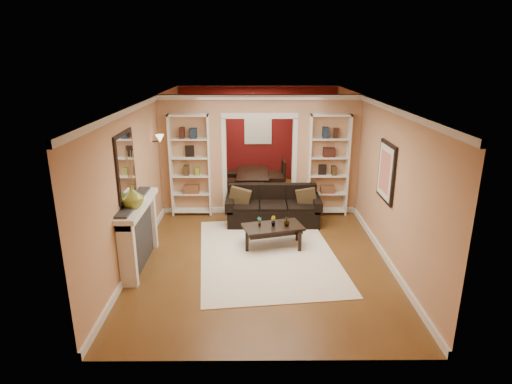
{
  "coord_description": "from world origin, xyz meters",
  "views": [
    {
      "loc": [
        -0.14,
        -8.29,
        3.52
      ],
      "look_at": [
        -0.09,
        -0.8,
        1.11
      ],
      "focal_mm": 30.0,
      "sensor_mm": 36.0,
      "label": 1
    }
  ],
  "objects_px": {
    "sofa": "(273,206)",
    "bookshelf_left": "(190,166)",
    "coffee_table": "(273,236)",
    "bookshelf_right": "(328,165)",
    "fireplace": "(140,234)",
    "dining_table": "(254,182)"
  },
  "relations": [
    {
      "from": "sofa",
      "to": "coffee_table",
      "type": "bearing_deg",
      "value": -92.57
    },
    {
      "from": "sofa",
      "to": "fireplace",
      "type": "distance_m",
      "value": 3.08
    },
    {
      "from": "sofa",
      "to": "fireplace",
      "type": "relative_size",
      "value": 1.2
    },
    {
      "from": "sofa",
      "to": "bookshelf_right",
      "type": "relative_size",
      "value": 0.89
    },
    {
      "from": "coffee_table",
      "to": "bookshelf_right",
      "type": "distance_m",
      "value": 2.4
    },
    {
      "from": "sofa",
      "to": "bookshelf_right",
      "type": "bearing_deg",
      "value": 24.68
    },
    {
      "from": "coffee_table",
      "to": "dining_table",
      "type": "height_order",
      "value": "dining_table"
    },
    {
      "from": "coffee_table",
      "to": "sofa",
      "type": "bearing_deg",
      "value": 72.09
    },
    {
      "from": "fireplace",
      "to": "dining_table",
      "type": "relative_size",
      "value": 1.13
    },
    {
      "from": "sofa",
      "to": "bookshelf_left",
      "type": "xyz_separation_m",
      "value": [
        -1.84,
        0.58,
        0.75
      ]
    },
    {
      "from": "bookshelf_right",
      "to": "fireplace",
      "type": "relative_size",
      "value": 1.35
    },
    {
      "from": "sofa",
      "to": "bookshelf_right",
      "type": "distance_m",
      "value": 1.58
    },
    {
      "from": "sofa",
      "to": "bookshelf_right",
      "type": "xyz_separation_m",
      "value": [
        1.26,
        0.58,
        0.75
      ]
    },
    {
      "from": "bookshelf_right",
      "to": "dining_table",
      "type": "bearing_deg",
      "value": 134.55
    },
    {
      "from": "bookshelf_right",
      "to": "fireplace",
      "type": "height_order",
      "value": "bookshelf_right"
    },
    {
      "from": "coffee_table",
      "to": "bookshelf_right",
      "type": "bearing_deg",
      "value": 38.14
    },
    {
      "from": "sofa",
      "to": "bookshelf_left",
      "type": "relative_size",
      "value": 0.89
    },
    {
      "from": "sofa",
      "to": "bookshelf_left",
      "type": "height_order",
      "value": "bookshelf_left"
    },
    {
      "from": "sofa",
      "to": "fireplace",
      "type": "xyz_separation_m",
      "value": [
        -2.38,
        -1.95,
        0.18
      ]
    },
    {
      "from": "coffee_table",
      "to": "bookshelf_left",
      "type": "bearing_deg",
      "value": 119.78
    },
    {
      "from": "fireplace",
      "to": "bookshelf_left",
      "type": "bearing_deg",
      "value": 77.95
    },
    {
      "from": "bookshelf_right",
      "to": "fireplace",
      "type": "bearing_deg",
      "value": -145.2
    }
  ]
}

